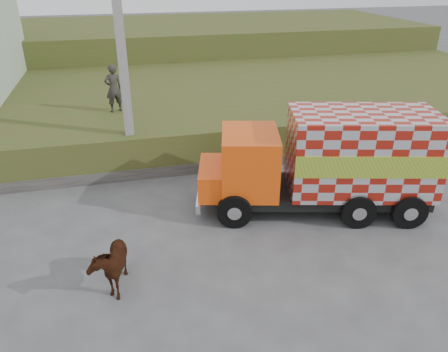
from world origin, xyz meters
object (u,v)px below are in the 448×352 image
object	(u,v)px
cargo_truck	(328,161)
pedestrian	(114,88)
utility_pole	(122,58)
cow	(110,262)

from	to	relation	value
cargo_truck	pedestrian	bearing A→B (deg)	146.04
cargo_truck	utility_pole	bearing A→B (deg)	158.79
cow	pedestrian	xyz separation A→B (m)	(0.42, 8.77, 1.77)
cargo_truck	pedestrian	distance (m)	8.96
cow	cargo_truck	bearing A→B (deg)	27.44
utility_pole	cargo_truck	bearing A→B (deg)	-35.37
utility_pole	cow	distance (m)	7.01
pedestrian	cow	bearing A→B (deg)	70.37
utility_pole	pedestrian	xyz separation A→B (m)	(-0.41, 2.70, -1.65)
cargo_truck	cow	size ratio (longest dim) A/B	4.59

